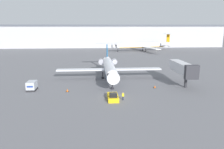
% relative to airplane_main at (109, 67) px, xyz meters
% --- Properties ---
extents(ground_plane, '(600.00, 600.00, 0.00)m').
position_rel_airplane_main_xyz_m(ground_plane, '(0.01, -18.09, -3.47)').
color(ground_plane, slate).
extents(terminal_building, '(180.00, 16.80, 16.34)m').
position_rel_airplane_main_xyz_m(terminal_building, '(0.01, 101.91, 4.73)').
color(terminal_building, '#B2B2B7').
rests_on(terminal_building, ground).
extents(airplane_main, '(30.15, 27.47, 9.28)m').
position_rel_airplane_main_xyz_m(airplane_main, '(0.00, 0.00, 0.00)').
color(airplane_main, silver).
rests_on(airplane_main, ground).
extents(pushback_tug, '(2.17, 4.73, 1.66)m').
position_rel_airplane_main_xyz_m(pushback_tug, '(-0.46, -18.51, -2.86)').
color(pushback_tug, yellow).
rests_on(pushback_tug, ground).
extents(luggage_cart, '(1.97, 3.19, 2.20)m').
position_rel_airplane_main_xyz_m(luggage_cart, '(-19.19, -10.22, -2.37)').
color(luggage_cart, '#232326').
rests_on(luggage_cart, ground).
extents(worker_near_tug, '(0.40, 0.24, 1.67)m').
position_rel_airplane_main_xyz_m(worker_near_tug, '(1.60, -18.90, -2.60)').
color(worker_near_tug, '#232838').
rests_on(worker_near_tug, ground).
extents(traffic_cone_left, '(0.72, 0.72, 0.67)m').
position_rel_airplane_main_xyz_m(traffic_cone_left, '(-10.64, -11.97, -3.15)').
color(traffic_cone_left, black).
rests_on(traffic_cone_left, ground).
extents(traffic_cone_right, '(0.66, 0.66, 0.61)m').
position_rel_airplane_main_xyz_m(traffic_cone_right, '(10.67, -10.34, -3.18)').
color(traffic_cone_right, black).
rests_on(traffic_cone_right, ground).
extents(airplane_parked_far_left, '(38.58, 38.35, 10.42)m').
position_rel_airplane_main_xyz_m(airplane_parked_far_left, '(25.24, 71.56, 0.21)').
color(airplane_parked_far_left, white).
rests_on(airplane_parked_far_left, ground).
extents(jet_bridge, '(3.20, 12.69, 6.19)m').
position_rel_airplane_main_xyz_m(jet_bridge, '(18.40, -8.07, 0.99)').
color(jet_bridge, '#2D2D33').
rests_on(jet_bridge, ground).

